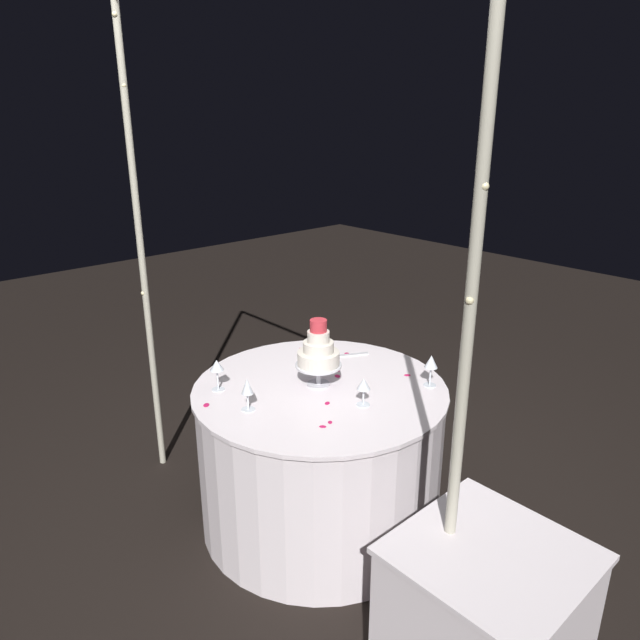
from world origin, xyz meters
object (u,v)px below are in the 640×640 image
object	(u,v)px
decorative_arch	(252,214)
wine_glass_1	(364,386)
wine_glass_0	(431,363)
main_table	(320,454)
wine_glass_2	(217,367)
wine_glass_3	(247,388)
cake_knife	(338,356)
tiered_cake	(318,352)

from	to	relation	value
decorative_arch	wine_glass_1	bearing A→B (deg)	-125.56
wine_glass_0	main_table	bearing A→B (deg)	48.88
wine_glass_0	wine_glass_2	size ratio (longest dim) A/B	1.03
wine_glass_3	cake_knife	bearing A→B (deg)	-77.33
wine_glass_1	wine_glass_3	distance (m)	0.51
cake_knife	wine_glass_0	bearing A→B (deg)	-172.04
main_table	wine_glass_2	world-z (taller)	wine_glass_2
main_table	wine_glass_0	world-z (taller)	wine_glass_0
tiered_cake	wine_glass_3	bearing A→B (deg)	86.60
decorative_arch	main_table	distance (m)	1.28
wine_glass_2	wine_glass_1	bearing A→B (deg)	-145.21
tiered_cake	wine_glass_1	xyz separation A→B (m)	(-0.29, -0.01, -0.07)
decorative_arch	main_table	xyz separation A→B (m)	(-0.00, -0.36, -1.23)
tiered_cake	cake_knife	size ratio (longest dim) A/B	1.22
decorative_arch	tiered_cake	size ratio (longest dim) A/B	7.57
cake_knife	wine_glass_1	bearing A→B (deg)	147.24
wine_glass_0	cake_knife	xyz separation A→B (m)	(0.55, 0.08, -0.11)
wine_glass_0	wine_glass_3	distance (m)	0.87
decorative_arch	wine_glass_3	xyz separation A→B (m)	(0.04, 0.03, -0.75)
wine_glass_3	cake_knife	xyz separation A→B (m)	(0.16, -0.71, -0.10)
tiered_cake	wine_glass_2	size ratio (longest dim) A/B	2.17
decorative_arch	wine_glass_0	xyz separation A→B (m)	(-0.35, -0.75, -0.74)
cake_knife	wine_glass_3	bearing A→B (deg)	102.67
wine_glass_2	cake_knife	xyz separation A→B (m)	(-0.10, -0.70, -0.11)
wine_glass_0	wine_glass_2	xyz separation A→B (m)	(0.64, 0.77, 0.00)
wine_glass_0	wine_glass_3	xyz separation A→B (m)	(0.39, 0.78, -0.01)
wine_glass_1	wine_glass_2	size ratio (longest dim) A/B	0.86
main_table	cake_knife	bearing A→B (deg)	-57.60
main_table	wine_glass_1	xyz separation A→B (m)	(-0.27, -0.02, 0.47)
tiered_cake	wine_glass_1	size ratio (longest dim) A/B	2.52
main_table	wine_glass_1	distance (m)	0.54
wine_glass_0	wine_glass_3	size ratio (longest dim) A/B	1.04
decorative_arch	wine_glass_2	distance (m)	0.80
decorative_arch	cake_knife	size ratio (longest dim) A/B	9.27
main_table	wine_glass_1	world-z (taller)	wine_glass_1
tiered_cake	wine_glass_1	distance (m)	0.30
main_table	tiered_cake	world-z (taller)	tiered_cake
wine_glass_1	main_table	bearing A→B (deg)	3.56
wine_glass_0	cake_knife	world-z (taller)	wine_glass_0
wine_glass_1	wine_glass_0	bearing A→B (deg)	-101.62
wine_glass_0	wine_glass_2	bearing A→B (deg)	50.17
tiered_cake	wine_glass_1	world-z (taller)	tiered_cake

